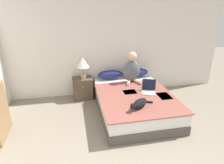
{
  "coord_description": "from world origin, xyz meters",
  "views": [
    {
      "loc": [
        -0.95,
        -1.06,
        2.3
      ],
      "look_at": [
        -0.21,
        2.5,
        0.81
      ],
      "focal_mm": 32.0,
      "sensor_mm": 36.0,
      "label": 1
    }
  ],
  "objects_px": {
    "bed": "(134,102)",
    "cat_tabby": "(139,104)",
    "pillow_near": "(110,74)",
    "person_sitting": "(132,69)",
    "table_lamp": "(83,63)",
    "nightstand": "(83,88)",
    "laptop_open": "(149,90)",
    "pillow_far": "(136,73)"
  },
  "relations": [
    {
      "from": "nightstand",
      "to": "laptop_open",
      "type": "bearing_deg",
      "value": -34.18
    },
    {
      "from": "nightstand",
      "to": "table_lamp",
      "type": "relative_size",
      "value": 1.03
    },
    {
      "from": "cat_tabby",
      "to": "person_sitting",
      "type": "bearing_deg",
      "value": -136.51
    },
    {
      "from": "nightstand",
      "to": "cat_tabby",
      "type": "bearing_deg",
      "value": -58.28
    },
    {
      "from": "pillow_near",
      "to": "table_lamp",
      "type": "distance_m",
      "value": 0.75
    },
    {
      "from": "cat_tabby",
      "to": "pillow_near",
      "type": "bearing_deg",
      "value": -117.47
    },
    {
      "from": "pillow_far",
      "to": "laptop_open",
      "type": "relative_size",
      "value": 1.65
    },
    {
      "from": "pillow_near",
      "to": "pillow_far",
      "type": "xyz_separation_m",
      "value": [
        0.68,
        0.0,
        0.0
      ]
    },
    {
      "from": "pillow_near",
      "to": "pillow_far",
      "type": "height_order",
      "value": "same"
    },
    {
      "from": "nightstand",
      "to": "person_sitting",
      "type": "bearing_deg",
      "value": -11.79
    },
    {
      "from": "pillow_near",
      "to": "person_sitting",
      "type": "bearing_deg",
      "value": -31.17
    },
    {
      "from": "table_lamp",
      "to": "bed",
      "type": "bearing_deg",
      "value": -41.35
    },
    {
      "from": "bed",
      "to": "table_lamp",
      "type": "height_order",
      "value": "table_lamp"
    },
    {
      "from": "pillow_near",
      "to": "nightstand",
      "type": "xyz_separation_m",
      "value": [
        -0.71,
        -0.04,
        -0.3
      ]
    },
    {
      "from": "pillow_far",
      "to": "laptop_open",
      "type": "bearing_deg",
      "value": -91.48
    },
    {
      "from": "pillow_near",
      "to": "pillow_far",
      "type": "bearing_deg",
      "value": 0.0
    },
    {
      "from": "pillow_near",
      "to": "person_sitting",
      "type": "distance_m",
      "value": 0.59
    },
    {
      "from": "bed",
      "to": "pillow_near",
      "type": "distance_m",
      "value": 1.04
    },
    {
      "from": "cat_tabby",
      "to": "nightstand",
      "type": "bearing_deg",
      "value": -94.28
    },
    {
      "from": "laptop_open",
      "to": "nightstand",
      "type": "distance_m",
      "value": 1.67
    },
    {
      "from": "laptop_open",
      "to": "person_sitting",
      "type": "bearing_deg",
      "value": 127.12
    },
    {
      "from": "pillow_near",
      "to": "nightstand",
      "type": "distance_m",
      "value": 0.77
    },
    {
      "from": "bed",
      "to": "person_sitting",
      "type": "height_order",
      "value": "person_sitting"
    },
    {
      "from": "nightstand",
      "to": "bed",
      "type": "bearing_deg",
      "value": -40.21
    },
    {
      "from": "pillow_near",
      "to": "cat_tabby",
      "type": "relative_size",
      "value": 1.2
    },
    {
      "from": "cat_tabby",
      "to": "laptop_open",
      "type": "bearing_deg",
      "value": -160.64
    },
    {
      "from": "pillow_far",
      "to": "pillow_near",
      "type": "bearing_deg",
      "value": 180.0
    },
    {
      "from": "cat_tabby",
      "to": "table_lamp",
      "type": "distance_m",
      "value": 1.82
    },
    {
      "from": "pillow_near",
      "to": "cat_tabby",
      "type": "bearing_deg",
      "value": -81.47
    },
    {
      "from": "pillow_far",
      "to": "person_sitting",
      "type": "distance_m",
      "value": 0.41
    },
    {
      "from": "cat_tabby",
      "to": "table_lamp",
      "type": "height_order",
      "value": "table_lamp"
    },
    {
      "from": "table_lamp",
      "to": "person_sitting",
      "type": "bearing_deg",
      "value": -12.23
    },
    {
      "from": "person_sitting",
      "to": "laptop_open",
      "type": "bearing_deg",
      "value": -75.18
    },
    {
      "from": "person_sitting",
      "to": "cat_tabby",
      "type": "bearing_deg",
      "value": -100.51
    },
    {
      "from": "bed",
      "to": "cat_tabby",
      "type": "bearing_deg",
      "value": -99.17
    },
    {
      "from": "pillow_near",
      "to": "laptop_open",
      "type": "xyz_separation_m",
      "value": [
        0.65,
        -0.96,
        -0.05
      ]
    },
    {
      "from": "table_lamp",
      "to": "pillow_near",
      "type": "bearing_deg",
      "value": 3.28
    },
    {
      "from": "bed",
      "to": "nightstand",
      "type": "bearing_deg",
      "value": 139.79
    },
    {
      "from": "laptop_open",
      "to": "nightstand",
      "type": "height_order",
      "value": "laptop_open"
    },
    {
      "from": "person_sitting",
      "to": "pillow_far",
      "type": "bearing_deg",
      "value": 54.49
    },
    {
      "from": "cat_tabby",
      "to": "table_lamp",
      "type": "xyz_separation_m",
      "value": [
        -0.91,
        1.53,
        0.37
      ]
    },
    {
      "from": "pillow_near",
      "to": "table_lamp",
      "type": "relative_size",
      "value": 1.23
    }
  ]
}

